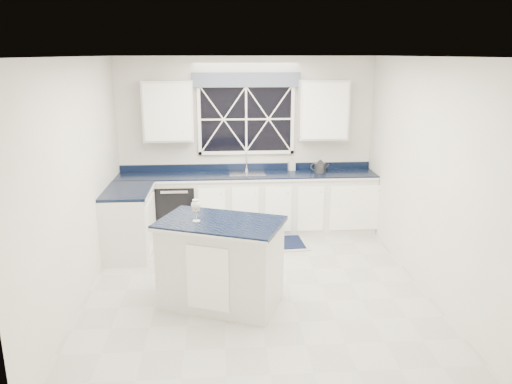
{
  "coord_description": "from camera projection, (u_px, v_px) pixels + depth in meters",
  "views": [
    {
      "loc": [
        -0.39,
        -5.54,
        2.73
      ],
      "look_at": [
        0.03,
        0.4,
        1.08
      ],
      "focal_mm": 35.0,
      "sensor_mm": 36.0,
      "label": 1
    }
  ],
  "objects": [
    {
      "name": "kettle",
      "position": [
        320.0,
        166.0,
        7.78
      ],
      "size": [
        0.28,
        0.22,
        0.21
      ],
      "rotation": [
        0.0,
        0.0,
        -0.31
      ],
      "color": "#313134",
      "rests_on": "countertop"
    },
    {
      "name": "window",
      "position": [
        246.0,
        114.0,
        7.71
      ],
      "size": [
        1.65,
        0.09,
        1.26
      ],
      "color": "black",
      "rests_on": "ground"
    },
    {
      "name": "island",
      "position": [
        221.0,
        262.0,
        5.54
      ],
      "size": [
        1.52,
        1.22,
        0.98
      ],
      "rotation": [
        0.0,
        0.0,
        -0.38
      ],
      "color": "silver",
      "rests_on": "ground"
    },
    {
      "name": "rug",
      "position": [
        270.0,
        244.0,
        7.4
      ],
      "size": [
        1.14,
        0.74,
        0.02
      ],
      "rotation": [
        0.0,
        0.0,
        0.07
      ],
      "color": "#A6A6A1",
      "rests_on": "ground"
    },
    {
      "name": "wine_glass",
      "position": [
        196.0,
        206.0,
        5.35
      ],
      "size": [
        0.1,
        0.1,
        0.24
      ],
      "color": "silver",
      "rests_on": "island"
    },
    {
      "name": "upper_cabinets",
      "position": [
        247.0,
        110.0,
        7.57
      ],
      "size": [
        3.1,
        0.34,
        0.9
      ],
      "color": "silver",
      "rests_on": "ground"
    },
    {
      "name": "soap_bottle",
      "position": [
        292.0,
        164.0,
        7.91
      ],
      "size": [
        0.11,
        0.12,
        0.21
      ],
      "primitive_type": "imported",
      "rotation": [
        0.0,
        0.0,
        0.22
      ],
      "color": "silver",
      "rests_on": "countertop"
    },
    {
      "name": "dishwasher",
      "position": [
        177.0,
        208.0,
        7.77
      ],
      "size": [
        0.6,
        0.58,
        0.82
      ],
      "primitive_type": "cube",
      "color": "black",
      "rests_on": "ground"
    },
    {
      "name": "base_cabinets",
      "position": [
        227.0,
        208.0,
        7.65
      ],
      "size": [
        3.99,
        1.6,
        0.9
      ],
      "color": "silver",
      "rests_on": "ground"
    },
    {
      "name": "countertop",
      "position": [
        247.0,
        175.0,
        7.71
      ],
      "size": [
        3.98,
        0.64,
        0.04
      ],
      "primitive_type": "cube",
      "color": "black",
      "rests_on": "base_cabinets"
    },
    {
      "name": "back_wall",
      "position": [
        246.0,
        144.0,
        7.88
      ],
      "size": [
        4.0,
        0.1,
        2.7
      ],
      "primitive_type": "cube",
      "color": "white",
      "rests_on": "ground"
    },
    {
      "name": "faucet",
      "position": [
        247.0,
        161.0,
        7.85
      ],
      "size": [
        0.05,
        0.2,
        0.3
      ],
      "color": "silver",
      "rests_on": "countertop"
    },
    {
      "name": "ground",
      "position": [
        256.0,
        286.0,
        6.08
      ],
      "size": [
        4.5,
        4.5,
        0.0
      ],
      "primitive_type": "plane",
      "color": "#B6B6B1",
      "rests_on": "ground"
    }
  ]
}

